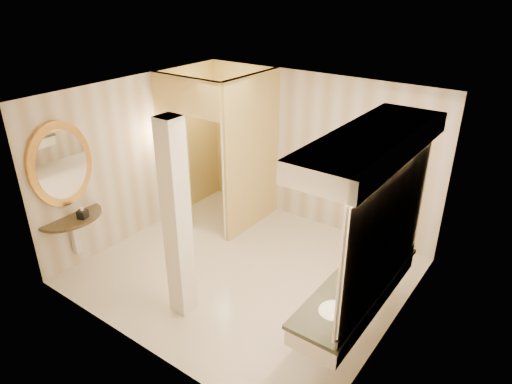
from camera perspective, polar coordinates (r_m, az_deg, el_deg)
floor at (r=7.12m, az=-1.30°, el=-9.82°), size 4.50×4.50×0.00m
ceiling at (r=5.98m, az=-1.56°, el=11.79°), size 4.50×4.50×0.00m
wall_back at (r=7.99m, az=7.35°, el=5.03°), size 4.50×0.02×2.70m
wall_front at (r=5.20m, az=-15.03°, el=-7.67°), size 4.50×0.02×2.70m
wall_left at (r=7.90m, az=-14.54°, el=4.17°), size 0.02×4.00×2.70m
wall_right at (r=5.53m, az=17.58°, el=-5.89°), size 0.02×4.00×2.70m
toilet_closet at (r=7.77m, az=-3.74°, el=4.87°), size 1.50×1.55×2.70m
wall_sconce at (r=7.81m, az=-10.88°, el=7.26°), size 0.14×0.14×0.42m
vanity at (r=5.13m, az=13.63°, el=-4.33°), size 0.75×2.39×2.09m
console_shelf at (r=7.15m, az=-22.81°, el=0.56°), size 0.98×0.98×1.94m
pillar at (r=5.75m, az=-9.87°, el=-3.69°), size 0.26×0.26×2.70m
tissue_box at (r=7.18m, az=-20.85°, el=-2.60°), size 0.17×0.17×0.13m
toilet at (r=8.49m, az=-1.72°, el=-0.92°), size 0.42×0.69×0.68m
soap_bottle_a at (r=5.30m, az=10.90°, el=-11.80°), size 0.07×0.07×0.14m
soap_bottle_b at (r=5.36m, az=11.57°, el=-11.56°), size 0.10×0.10×0.11m
soap_bottle_c at (r=5.34m, az=12.11°, el=-11.08°), size 0.10×0.10×0.22m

